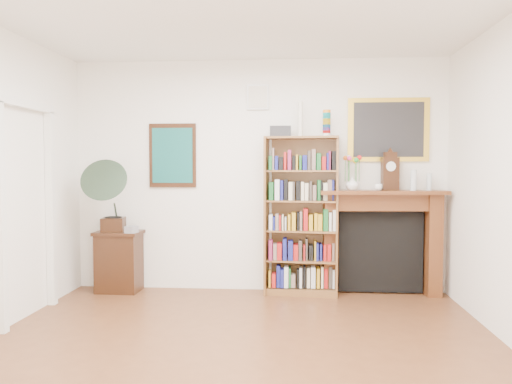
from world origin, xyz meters
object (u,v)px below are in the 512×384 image
gramophone (108,192)px  bottle_left (413,180)px  teacup (378,187)px  bottle_right (429,182)px  flower_vase (352,183)px  fireplace (381,233)px  bookshelf (302,207)px  side_cabinet (119,261)px  cd_stack (131,230)px  mantel_clock (390,172)px

gramophone → bottle_left: 3.57m
teacup → bottle_right: size_ratio=0.47×
bottle_left → flower_vase: bearing=179.3°
gramophone → fireplace: bearing=-5.1°
bottle_right → teacup: bearing=-172.0°
bookshelf → flower_vase: 0.65m
side_cabinet → bookshelf: bearing=2.5°
side_cabinet → bottle_right: (3.68, 0.09, 0.97)m
cd_stack → side_cabinet: bearing=147.2°
flower_vase → teacup: (0.30, -0.03, -0.04)m
mantel_clock → flower_vase: bearing=178.0°
fireplace → flower_vase: bearing=-171.5°
side_cabinet → gramophone: (-0.08, -0.12, 0.85)m
mantel_clock → teacup: (-0.14, -0.08, -0.18)m
flower_vase → side_cabinet: bearing=-179.3°
bottle_right → gramophone: bearing=-176.8°
cd_stack → mantel_clock: size_ratio=0.27×
teacup → bottle_left: size_ratio=0.40×
bookshelf → flower_vase: bearing=4.9°
fireplace → flower_vase: 0.69m
fireplace → teacup: (-0.06, -0.10, 0.54)m
bookshelf → gramophone: bearing=-170.4°
mantel_clock → bottle_left: bearing=-22.1°
mantel_clock → flower_vase: 0.46m
side_cabinet → fireplace: fireplace is taller
fireplace → bottle_left: bottle_left is taller
bottle_left → bottle_right: bearing=18.9°
teacup → flower_vase: bearing=175.1°
bookshelf → bottle_left: size_ratio=8.95×
side_cabinet → gramophone: size_ratio=0.85×
bookshelf → side_cabinet: size_ratio=2.93×
fireplace → flower_vase: size_ratio=9.33×
bottle_right → fireplace: bearing=178.4°
bottle_left → mantel_clock: bearing=166.7°
bottle_right → flower_vase: bearing=-176.3°
bookshelf → cd_stack: bookshelf is taller
bookshelf → teacup: bookshelf is taller
gramophone → mantel_clock: (3.30, 0.21, 0.23)m
fireplace → bottle_right: (0.54, -0.02, 0.60)m
fireplace → flower_vase: flower_vase is taller
fireplace → bottle_left: bearing=-16.7°
teacup → bottle_left: 0.41m
cd_stack → mantel_clock: (3.03, 0.22, 0.68)m
fireplace → cd_stack: bearing=-178.7°
bookshelf → cd_stack: bearing=-169.5°
mantel_clock → bottle_right: mantel_clock is taller
cd_stack → bottle_right: size_ratio=0.60×
side_cabinet → mantel_clock: 3.41m
bookshelf → teacup: 0.91m
flower_vase → fireplace: bearing=11.8°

